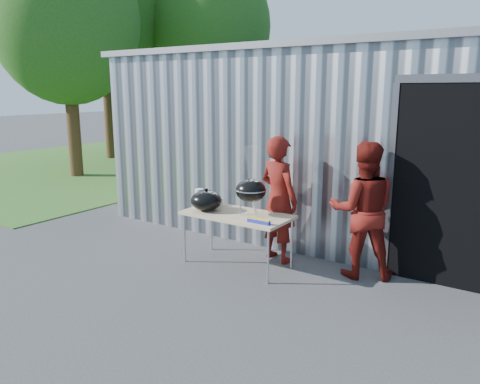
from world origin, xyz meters
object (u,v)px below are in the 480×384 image
Objects in this scene: kettle_grill at (251,184)px; person_bystander at (363,210)px; person_cook at (279,199)px; folding_table at (237,216)px.

kettle_grill is 0.52× the size of person_bystander.
person_bystander is (1.20, 0.09, -0.01)m from person_cook.
person_cook is at bearing 54.92° from folding_table.
person_cook reaches higher than kettle_grill.
person_cook reaches higher than person_bystander.
person_cook is at bearing -21.13° from person_bystander.
kettle_grill reaches higher than folding_table.
kettle_grill is (0.18, 0.06, 0.46)m from folding_table.
folding_table is 1.61× the size of kettle_grill.
kettle_grill is 0.52× the size of person_cook.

